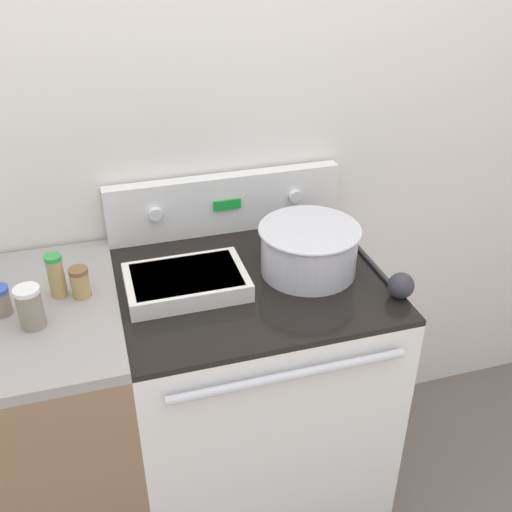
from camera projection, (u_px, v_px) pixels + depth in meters
kitchen_wall at (219, 138)px, 1.89m from camera, size 8.00×0.05×2.50m
stove_range at (252, 397)px, 1.99m from camera, size 0.77×0.69×0.95m
control_panel at (225, 203)px, 1.95m from camera, size 0.77×0.07×0.20m
side_counter at (38, 441)px, 1.82m from camera, size 0.59×0.66×0.96m
mixing_bowl at (309, 247)px, 1.74m from camera, size 0.30×0.30×0.15m
casserole_dish at (186, 281)px, 1.68m from camera, size 0.34×0.23×0.05m
ladle at (398, 283)px, 1.66m from camera, size 0.07×0.32×0.07m
spice_jar_brown_cap at (80, 282)px, 1.62m from camera, size 0.05×0.05×0.09m
spice_jar_green_cap at (56, 276)px, 1.61m from camera, size 0.05×0.05×0.13m
spice_jar_white_cap at (30, 307)px, 1.50m from camera, size 0.07×0.07×0.11m
spice_jar_blue_cap at (0, 301)px, 1.56m from camera, size 0.06×0.06×0.08m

